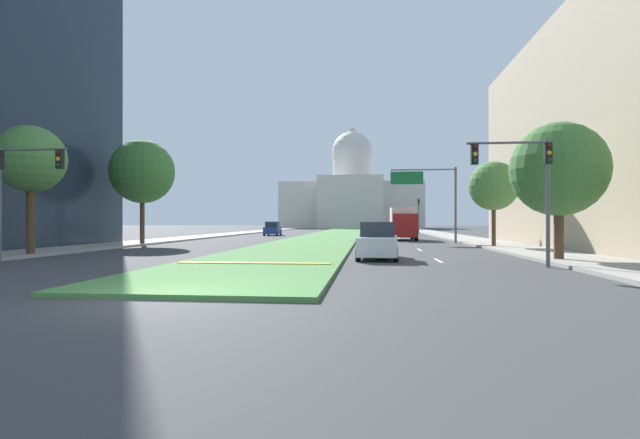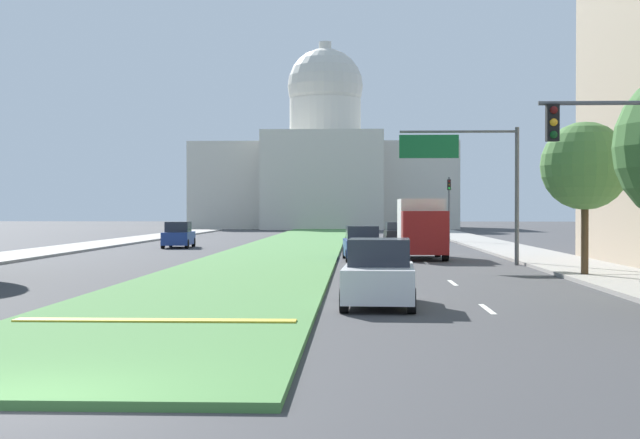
# 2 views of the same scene
# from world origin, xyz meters

# --- Properties ---
(ground_plane) EXTENTS (260.00, 260.00, 0.00)m
(ground_plane) POSITION_xyz_m (0.00, 58.93, 0.00)
(ground_plane) COLOR #3D3D3F
(grass_median) EXTENTS (6.98, 106.07, 0.14)m
(grass_median) POSITION_xyz_m (0.00, 53.03, 0.07)
(grass_median) COLOR #4C8442
(grass_median) RESTS_ON ground_plane
(median_curb_nose) EXTENTS (6.28, 0.50, 0.04)m
(median_curb_nose) POSITION_xyz_m (0.00, 8.24, 0.16)
(median_curb_nose) COLOR gold
(median_curb_nose) RESTS_ON grass_median
(lane_dashes_right) EXTENTS (0.16, 40.63, 0.01)m
(lane_dashes_right) POSITION_xyz_m (7.91, 31.63, 0.00)
(lane_dashes_right) COLOR silver
(lane_dashes_right) RESTS_ON ground_plane
(sidewalk_left) EXTENTS (4.00, 106.07, 0.15)m
(sidewalk_left) POSITION_xyz_m (-14.32, 47.14, 0.07)
(sidewalk_left) COLOR #9E9991
(sidewalk_left) RESTS_ON ground_plane
(sidewalk_right) EXTENTS (4.00, 106.07, 0.15)m
(sidewalk_right) POSITION_xyz_m (14.32, 47.14, 0.07)
(sidewalk_right) COLOR #9E9991
(sidewalk_right) RESTS_ON ground_plane
(capitol_building) EXTENTS (36.63, 23.80, 26.88)m
(capitol_building) POSITION_xyz_m (0.00, 116.98, 8.21)
(capitol_building) COLOR beige
(capitol_building) RESTS_ON ground_plane
(traffic_light_near_left) EXTENTS (3.34, 0.35, 5.20)m
(traffic_light_near_left) POSITION_xyz_m (-10.98, 8.98, 3.80)
(traffic_light_near_left) COLOR #515456
(traffic_light_near_left) RESTS_ON ground_plane
(traffic_light_near_right) EXTENTS (3.34, 0.35, 5.20)m
(traffic_light_near_right) POSITION_xyz_m (10.98, 9.26, 3.80)
(traffic_light_near_right) COLOR #515456
(traffic_light_near_right) RESTS_ON ground_plane
(traffic_light_far_right) EXTENTS (0.28, 0.35, 5.20)m
(traffic_light_far_right) POSITION_xyz_m (11.82, 59.76, 3.31)
(traffic_light_far_right) COLOR #515456
(traffic_light_far_right) RESTS_ON ground_plane
(overhead_guide_sign) EXTENTS (5.63, 0.20, 6.50)m
(overhead_guide_sign) POSITION_xyz_m (9.91, 30.98, 4.65)
(overhead_guide_sign) COLOR #515456
(overhead_guide_sign) RESTS_ON ground_plane
(street_tree_left_near) EXTENTS (3.52, 3.52, 6.91)m
(street_tree_left_near) POSITION_xyz_m (-13.10, 12.64, 5.09)
(street_tree_left_near) COLOR #4C3823
(street_tree_left_near) RESTS_ON ground_plane
(street_tree_right_near) EXTENTS (4.28, 4.28, 6.37)m
(street_tree_right_near) POSITION_xyz_m (13.27, 12.00, 4.21)
(street_tree_right_near) COLOR #4C3823
(street_tree_right_near) RESTS_ON ground_plane
(street_tree_left_mid) EXTENTS (4.94, 4.94, 8.19)m
(street_tree_left_mid) POSITION_xyz_m (-12.91, 24.65, 5.70)
(street_tree_left_mid) COLOR #4C3823
(street_tree_left_mid) RESTS_ON ground_plane
(street_tree_right_mid) EXTENTS (3.37, 3.37, 5.98)m
(street_tree_right_mid) POSITION_xyz_m (13.19, 23.11, 4.27)
(street_tree_right_mid) COLOR #4C3823
(street_tree_right_mid) RESTS_ON ground_plane
(sedan_lead_stopped) EXTENTS (2.10, 4.33, 1.82)m
(sedan_lead_stopped) POSITION_xyz_m (5.08, 12.86, 0.85)
(sedan_lead_stopped) COLOR silver
(sedan_lead_stopped) RESTS_ON ground_plane
(sedan_midblock) EXTENTS (2.11, 4.46, 1.78)m
(sedan_midblock) POSITION_xyz_m (4.78, 34.85, 0.83)
(sedan_midblock) COLOR navy
(sedan_midblock) RESTS_ON ground_plane
(sedan_distant) EXTENTS (2.04, 4.35, 1.79)m
(sedan_distant) POSITION_xyz_m (-7.76, 49.68, 0.83)
(sedan_distant) COLOR navy
(sedan_distant) RESTS_ON ground_plane
(sedan_far_horizon) EXTENTS (1.96, 4.73, 1.65)m
(sedan_far_horizon) POSITION_xyz_m (7.65, 58.93, 0.78)
(sedan_far_horizon) COLOR black
(sedan_far_horizon) RESTS_ON ground_plane
(box_truck_delivery) EXTENTS (2.40, 6.40, 3.20)m
(box_truck_delivery) POSITION_xyz_m (7.96, 36.66, 1.68)
(box_truck_delivery) COLOR maroon
(box_truck_delivery) RESTS_ON ground_plane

